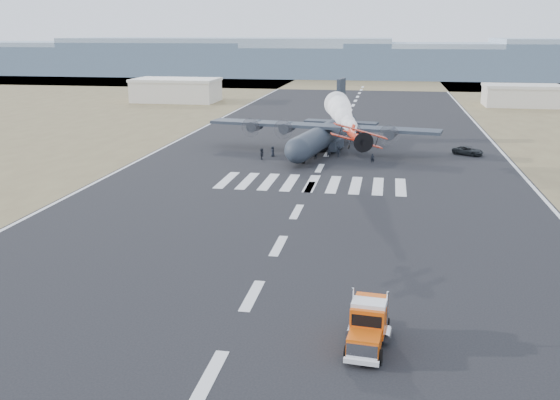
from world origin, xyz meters
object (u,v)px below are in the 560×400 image
(hangar_right, at_px, (522,95))
(crew_e, at_px, (273,151))
(crew_c, at_px, (339,151))
(aerobatic_biplane, at_px, (357,137))
(crew_d, at_px, (307,150))
(support_vehicle, at_px, (468,151))
(crew_f, at_px, (262,154))
(crew_a, at_px, (372,158))
(crew_b, at_px, (316,155))
(semi_truck, at_px, (368,323))
(crew_h, at_px, (299,152))
(crew_g, at_px, (329,153))
(hangar_left, at_px, (176,90))
(transport_aircraft, at_px, (324,133))

(hangar_right, distance_m, crew_e, 98.78)
(hangar_right, height_order, crew_c, hangar_right)
(aerobatic_biplane, distance_m, crew_d, 38.80)
(support_vehicle, height_order, crew_f, crew_f)
(hangar_right, relative_size, crew_d, 11.19)
(crew_a, xyz_separation_m, crew_b, (-9.20, 1.56, 0.00))
(semi_truck, xyz_separation_m, crew_b, (-10.70, 61.08, -0.78))
(semi_truck, relative_size, crew_f, 3.97)
(hangar_right, bearing_deg, crew_c, -118.53)
(crew_c, distance_m, crew_e, 10.95)
(aerobatic_biplane, height_order, crew_h, aerobatic_biplane)
(crew_a, distance_m, crew_g, 8.14)
(hangar_left, xyz_separation_m, crew_b, (50.58, -78.42, -2.62))
(hangar_left, xyz_separation_m, crew_c, (54.10, -75.75, -2.49))
(crew_e, relative_size, crew_g, 1.04)
(aerobatic_biplane, xyz_separation_m, crew_f, (-16.87, 32.37, -8.55))
(transport_aircraft, distance_m, crew_g, 6.72)
(transport_aircraft, relative_size, crew_b, 25.64)
(aerobatic_biplane, distance_m, crew_g, 37.41)
(hangar_left, height_order, semi_truck, hangar_left)
(crew_f, relative_size, crew_h, 1.14)
(aerobatic_biplane, height_order, support_vehicle, aerobatic_biplane)
(support_vehicle, bearing_deg, hangar_right, 12.98)
(hangar_right, xyz_separation_m, support_vehicle, (-22.57, -75.19, -2.30))
(crew_h, bearing_deg, crew_a, -104.75)
(crew_b, bearing_deg, crew_f, -140.49)
(transport_aircraft, height_order, crew_e, transport_aircraft)
(aerobatic_biplane, distance_m, transport_aircraft, 43.23)
(hangar_left, distance_m, crew_e, 88.52)
(hangar_left, relative_size, support_vehicle, 4.81)
(aerobatic_biplane, relative_size, crew_g, 3.54)
(semi_truck, bearing_deg, hangar_right, 80.84)
(hangar_right, xyz_separation_m, aerobatic_biplane, (-39.19, -117.21, 6.45))
(semi_truck, height_order, crew_e, semi_truck)
(support_vehicle, distance_m, crew_g, 23.77)
(crew_c, height_order, crew_e, crew_c)
(support_vehicle, relative_size, crew_a, 3.25)
(crew_c, bearing_deg, crew_a, -89.28)
(hangar_left, distance_m, support_vehicle, 103.07)
(crew_b, height_order, crew_d, crew_d)
(hangar_right, distance_m, crew_a, 93.21)
(hangar_left, height_order, crew_h, hangar_left)
(crew_a, height_order, crew_b, crew_b)
(crew_c, relative_size, crew_h, 1.16)
(crew_b, bearing_deg, crew_e, -159.33)
(semi_truck, bearing_deg, hangar_left, 118.81)
(hangar_left, height_order, crew_d, hangar_left)
(hangar_right, xyz_separation_m, crew_e, (-54.75, -82.19, -2.17))
(support_vehicle, distance_m, crew_d, 27.15)
(crew_b, relative_size, crew_h, 0.99)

